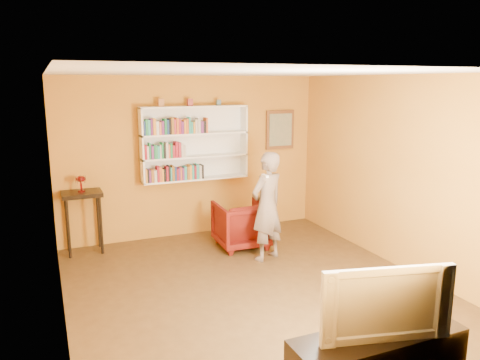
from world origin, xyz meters
The scene contains 15 objects.
room_shell centered at (0.00, 0.00, 1.02)m, with size 5.30×5.80×2.88m.
bookshelf centered at (0.00, 2.41, 1.59)m, with size 1.80×0.29×1.23m.
books_row_lower centered at (-0.37, 2.30, 1.13)m, with size 0.97×0.19×0.25m.
books_row_middle centered at (-0.52, 2.30, 1.51)m, with size 0.67×0.19×0.26m.
books_row_upper centered at (-0.34, 2.30, 1.89)m, with size 1.05×0.19×0.27m.
ornament_left centered at (-0.55, 2.35, 2.28)m, with size 0.09×0.09×0.12m, color #A5642F.
ornament_centre centered at (-0.07, 2.35, 2.27)m, with size 0.08×0.08×0.12m, color maroon.
ornament_right centered at (0.42, 2.35, 2.26)m, with size 0.07×0.07×0.10m, color #466376.
framed_painting centered at (1.65, 2.46, 1.75)m, with size 0.55×0.05×0.70m.
console_table centered at (-1.84, 2.25, 0.80)m, with size 0.59×0.45×0.96m.
ruby_lustre centered at (-1.84, 2.25, 1.14)m, with size 0.15×0.15×0.25m.
armchair centered at (0.50, 1.54, 0.37)m, with size 0.78×0.81×0.73m, color #4A0605.
person centered at (0.63, 0.89, 0.81)m, with size 0.59×0.39×1.62m, color #6F5E51.
game_remote centered at (0.44, 0.59, 1.34)m, with size 0.04×0.15×0.04m, color white.
television centered at (0.11, -2.25, 0.86)m, with size 1.10×0.14×0.63m, color black.
Camera 1 is at (-2.32, -5.05, 2.59)m, focal length 35.00 mm.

